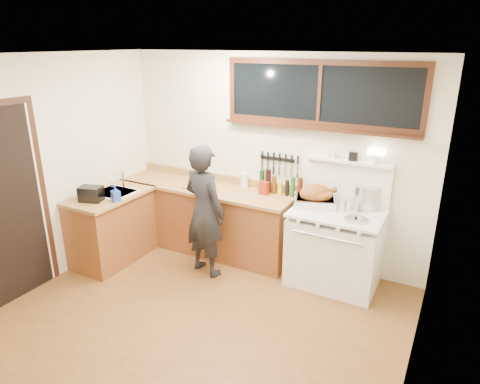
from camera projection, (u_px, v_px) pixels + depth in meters
The scene contains 20 objects.
ground_plane at pixel (197, 322), 4.38m from camera, with size 4.00×3.50×0.02m, color brown.
room_shell at pixel (190, 166), 3.83m from camera, with size 4.10×3.60×2.65m.
counter_back at pixel (206, 217), 5.79m from camera, with size 2.44×0.64×1.00m.
counter_left at pixel (112, 227), 5.50m from camera, with size 0.64×1.09×0.90m.
sink_unit at pixel (115, 196), 5.43m from camera, with size 0.50×0.45×0.37m.
vintage_stove at pixel (335, 246), 4.95m from camera, with size 1.02×0.74×1.59m.
back_window at pixel (319, 101), 4.85m from camera, with size 2.32×0.13×0.77m.
left_doorway at pixel (4, 206), 4.45m from camera, with size 0.02×1.04×2.17m.
knife_strip at pixel (278, 160), 5.32m from camera, with size 0.52×0.03×0.28m.
man at pixel (204, 211), 5.07m from camera, with size 0.66×0.51×1.61m.
soap_bottle at pixel (116, 194), 5.08m from camera, with size 0.12×0.12×0.20m.
toaster at pixel (91, 194), 5.09m from camera, with size 0.30×0.25×0.18m.
cutting_board at pixel (199, 184), 5.58m from camera, with size 0.38×0.29×0.13m.
roast_turkey at pixel (316, 197), 4.95m from camera, with size 0.56×0.48×0.26m.
stockpot at pixel (366, 197), 4.88m from camera, with size 0.32×0.32×0.26m.
saucepan at pixel (352, 206), 4.81m from camera, with size 0.19×0.29×0.12m.
pot_lid at pixel (356, 219), 4.56m from camera, with size 0.32×0.32×0.04m.
coffee_tin at pixel (264, 188), 5.32m from camera, with size 0.12×0.10×0.16m.
pitcher at pixel (245, 180), 5.58m from camera, with size 0.13×0.13×0.19m.
bottle_cluster at pixel (279, 185), 5.31m from camera, with size 0.57×0.07×0.30m.
Camera 1 is at (2.14, -3.03, 2.71)m, focal length 32.00 mm.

